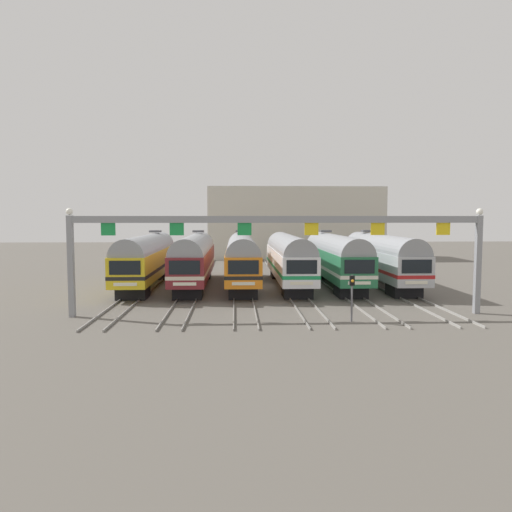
{
  "coord_description": "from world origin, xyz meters",
  "views": [
    {
      "loc": [
        -2.78,
        -45.23,
        6.42
      ],
      "look_at": [
        -0.76,
        2.17,
        2.63
      ],
      "focal_mm": 34.6,
      "sensor_mm": 36.0,
      "label": 1
    }
  ],
  "objects_px": {
    "commuter_train_maroon": "(194,257)",
    "catenary_gantry": "(278,233)",
    "commuter_train_green": "(335,257)",
    "commuter_train_orange": "(242,257)",
    "commuter_train_stainless": "(381,257)",
    "yard_signal_mast": "(352,289)",
    "commuter_train_yellow": "(147,258)",
    "commuter_train_white": "(289,257)"
  },
  "relations": [
    {
      "from": "commuter_train_yellow",
      "to": "commuter_train_orange",
      "type": "distance_m",
      "value": 8.68
    },
    {
      "from": "commuter_train_maroon",
      "to": "commuter_train_stainless",
      "type": "relative_size",
      "value": 1.0
    },
    {
      "from": "commuter_train_maroon",
      "to": "commuter_train_white",
      "type": "distance_m",
      "value": 8.68
    },
    {
      "from": "commuter_train_yellow",
      "to": "commuter_train_orange",
      "type": "height_order",
      "value": "same"
    },
    {
      "from": "commuter_train_green",
      "to": "yard_signal_mast",
      "type": "relative_size",
      "value": 6.25
    },
    {
      "from": "commuter_train_yellow",
      "to": "commuter_train_stainless",
      "type": "height_order",
      "value": "same"
    },
    {
      "from": "commuter_train_maroon",
      "to": "commuter_train_stainless",
      "type": "distance_m",
      "value": 17.35
    },
    {
      "from": "commuter_train_white",
      "to": "commuter_train_maroon",
      "type": "bearing_deg",
      "value": 179.97
    },
    {
      "from": "commuter_train_yellow",
      "to": "commuter_train_white",
      "type": "bearing_deg",
      "value": -0.02
    },
    {
      "from": "commuter_train_green",
      "to": "yard_signal_mast",
      "type": "height_order",
      "value": "commuter_train_green"
    },
    {
      "from": "commuter_train_yellow",
      "to": "commuter_train_green",
      "type": "xyz_separation_m",
      "value": [
        17.35,
        0.0,
        0.0
      ]
    },
    {
      "from": "commuter_train_yellow",
      "to": "commuter_train_white",
      "type": "distance_m",
      "value": 13.02
    },
    {
      "from": "commuter_train_stainless",
      "to": "yard_signal_mast",
      "type": "height_order",
      "value": "commuter_train_stainless"
    },
    {
      "from": "commuter_train_stainless",
      "to": "yard_signal_mast",
      "type": "relative_size",
      "value": 6.25
    },
    {
      "from": "commuter_train_orange",
      "to": "commuter_train_white",
      "type": "xyz_separation_m",
      "value": [
        4.34,
        -0.0,
        -0.0
      ]
    },
    {
      "from": "catenary_gantry",
      "to": "commuter_train_maroon",
      "type": "bearing_deg",
      "value": 115.74
    },
    {
      "from": "commuter_train_green",
      "to": "commuter_train_stainless",
      "type": "xyz_separation_m",
      "value": [
        4.34,
        0.0,
        0.0
      ]
    },
    {
      "from": "commuter_train_maroon",
      "to": "catenary_gantry",
      "type": "xyz_separation_m",
      "value": [
        6.51,
        -13.5,
        2.69
      ]
    },
    {
      "from": "commuter_train_white",
      "to": "yard_signal_mast",
      "type": "distance_m",
      "value": 15.9
    },
    {
      "from": "catenary_gantry",
      "to": "commuter_train_green",
      "type": "bearing_deg",
      "value": 64.26
    },
    {
      "from": "commuter_train_white",
      "to": "commuter_train_orange",
      "type": "bearing_deg",
      "value": 179.94
    },
    {
      "from": "commuter_train_green",
      "to": "commuter_train_orange",
      "type": "bearing_deg",
      "value": 180.0
    },
    {
      "from": "commuter_train_yellow",
      "to": "commuter_train_green",
      "type": "distance_m",
      "value": 17.35
    },
    {
      "from": "commuter_train_maroon",
      "to": "commuter_train_green",
      "type": "height_order",
      "value": "same"
    },
    {
      "from": "commuter_train_stainless",
      "to": "catenary_gantry",
      "type": "height_order",
      "value": "catenary_gantry"
    },
    {
      "from": "commuter_train_stainless",
      "to": "commuter_train_yellow",
      "type": "bearing_deg",
      "value": 180.0
    },
    {
      "from": "commuter_train_yellow",
      "to": "commuter_train_maroon",
      "type": "height_order",
      "value": "same"
    },
    {
      "from": "commuter_train_maroon",
      "to": "commuter_train_orange",
      "type": "bearing_deg",
      "value": 0.0
    },
    {
      "from": "commuter_train_orange",
      "to": "commuter_train_stainless",
      "type": "xyz_separation_m",
      "value": [
        13.02,
        0.0,
        0.0
      ]
    },
    {
      "from": "commuter_train_orange",
      "to": "commuter_train_maroon",
      "type": "bearing_deg",
      "value": 180.0
    },
    {
      "from": "catenary_gantry",
      "to": "commuter_train_orange",
      "type": "bearing_deg",
      "value": 99.13
    },
    {
      "from": "commuter_train_orange",
      "to": "catenary_gantry",
      "type": "relative_size",
      "value": 0.67
    },
    {
      "from": "commuter_train_maroon",
      "to": "yard_signal_mast",
      "type": "xyz_separation_m",
      "value": [
        10.85,
        -15.74,
        -0.67
      ]
    },
    {
      "from": "commuter_train_orange",
      "to": "yard_signal_mast",
      "type": "xyz_separation_m",
      "value": [
        6.51,
        -15.74,
        -0.67
      ]
    },
    {
      "from": "yard_signal_mast",
      "to": "commuter_train_orange",
      "type": "bearing_deg",
      "value": 112.46
    },
    {
      "from": "commuter_train_orange",
      "to": "catenary_gantry",
      "type": "bearing_deg",
      "value": -80.87
    },
    {
      "from": "commuter_train_green",
      "to": "commuter_train_maroon",
      "type": "bearing_deg",
      "value": 180.0
    },
    {
      "from": "commuter_train_orange",
      "to": "yard_signal_mast",
      "type": "relative_size",
      "value": 6.25
    },
    {
      "from": "commuter_train_maroon",
      "to": "commuter_train_orange",
      "type": "xyz_separation_m",
      "value": [
        4.34,
        0.0,
        0.0
      ]
    },
    {
      "from": "commuter_train_green",
      "to": "catenary_gantry",
      "type": "bearing_deg",
      "value": -115.74
    },
    {
      "from": "commuter_train_white",
      "to": "commuter_train_stainless",
      "type": "height_order",
      "value": "commuter_train_stainless"
    },
    {
      "from": "commuter_train_white",
      "to": "catenary_gantry",
      "type": "distance_m",
      "value": 13.93
    }
  ]
}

